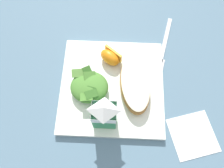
# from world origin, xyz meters

# --- Properties ---
(ground) EXTENTS (3.00, 3.00, 0.00)m
(ground) POSITION_xyz_m (0.00, 0.00, 0.00)
(ground) COLOR slate
(white_plate) EXTENTS (0.28, 0.28, 0.02)m
(white_plate) POSITION_xyz_m (0.00, 0.00, 0.01)
(white_plate) COLOR white
(white_plate) RESTS_ON ground
(cheesy_pizza_bread) EXTENTS (0.10, 0.18, 0.04)m
(cheesy_pizza_bread) POSITION_xyz_m (-0.06, 0.00, 0.03)
(cheesy_pizza_bread) COLOR #A87038
(cheesy_pizza_bread) RESTS_ON white_plate
(green_salad_pile) EXTENTS (0.10, 0.10, 0.05)m
(green_salad_pile) POSITION_xyz_m (0.06, 0.02, 0.04)
(green_salad_pile) COLOR #4C8433
(green_salad_pile) RESTS_ON white_plate
(milk_carton) EXTENTS (0.06, 0.04, 0.11)m
(milk_carton) POSITION_xyz_m (0.01, 0.10, 0.08)
(milk_carton) COLOR #2D8451
(milk_carton) RESTS_ON white_plate
(orange_wedge_front) EXTENTS (0.07, 0.07, 0.04)m
(orange_wedge_front) POSITION_xyz_m (0.01, -0.08, 0.04)
(orange_wedge_front) COLOR orange
(orange_wedge_front) RESTS_ON white_plate
(paper_napkin) EXTENTS (0.14, 0.14, 0.00)m
(paper_napkin) POSITION_xyz_m (-0.21, 0.12, 0.00)
(paper_napkin) COLOR white
(paper_napkin) RESTS_ON ground
(metal_fork) EXTENTS (0.06, 0.19, 0.01)m
(metal_fork) POSITION_xyz_m (-0.15, -0.14, 0.00)
(metal_fork) COLOR silver
(metal_fork) RESTS_ON ground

